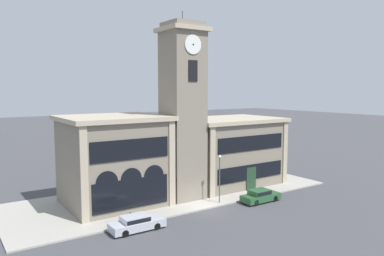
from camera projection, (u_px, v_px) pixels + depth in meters
The scene contains 9 objects.
ground_plane at pixel (208, 209), 38.39m from camera, with size 300.00×300.00×0.00m, color #424247.
sidewalk_kerb at pixel (174, 194), 43.90m from camera, with size 37.43×13.39×0.15m.
clock_tower at pixel (183, 112), 41.26m from camera, with size 4.65×4.65×20.68m.
town_hall_left_wing at pixel (114, 160), 39.67m from camera, with size 10.59×9.35×9.51m.
town_hall_right_wing at pixel (228, 151), 48.47m from camera, with size 13.14×9.35×8.59m.
parked_car_near at pixel (137, 223), 32.58m from camera, with size 4.85×1.88×1.34m.
parked_car_mid at pixel (260, 195), 40.85m from camera, with size 4.57×1.80×1.38m.
street_lamp at pixel (220, 171), 39.81m from camera, with size 0.36×0.36×5.18m.
bollard at pixel (130, 218), 33.87m from camera, with size 0.18×0.18×1.06m.
Camera 1 is at (-22.23, -30.01, 12.29)m, focal length 35.00 mm.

